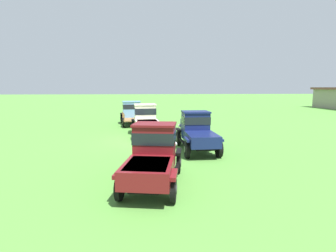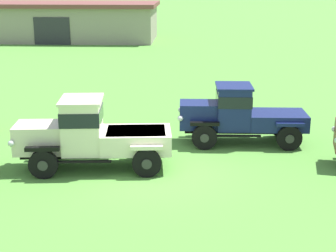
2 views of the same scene
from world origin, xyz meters
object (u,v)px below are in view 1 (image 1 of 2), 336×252
Objects in this scene: vintage_truck_foreground_near at (131,112)px; vintage_truck_far_side at (154,154)px; vintage_truck_second_in_line at (145,120)px; oil_drum_beside_row at (185,120)px; vintage_truck_midrow_center at (196,130)px.

vintage_truck_foreground_near is 1.08× the size of vintage_truck_far_side.
vintage_truck_second_in_line is 1.09× the size of vintage_truck_far_side.
vintage_truck_foreground_near is 6.28m from vintage_truck_second_in_line.
vintage_truck_foreground_near reaches higher than vintage_truck_far_side.
vintage_truck_midrow_center is at bearing -4.92° from oil_drum_beside_row.
vintage_truck_second_in_line is at bearing -36.01° from oil_drum_beside_row.
vintage_truck_midrow_center is 5.56m from vintage_truck_far_side.
vintage_truck_foreground_near reaches higher than oil_drum_beside_row.
vintage_truck_far_side is at bearing 1.79° from vintage_truck_second_in_line.
vintage_truck_foreground_near is 1.08× the size of vintage_truck_midrow_center.
oil_drum_beside_row is at bearing 175.08° from vintage_truck_midrow_center.
oil_drum_beside_row is (-5.07, 3.68, -0.70)m from vintage_truck_second_in_line.
vintage_truck_midrow_center is 1.00× the size of vintage_truck_far_side.
vintage_truck_midrow_center is at bearing 20.72° from vintage_truck_foreground_near.
vintage_truck_foreground_near reaches higher than vintage_truck_midrow_center.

